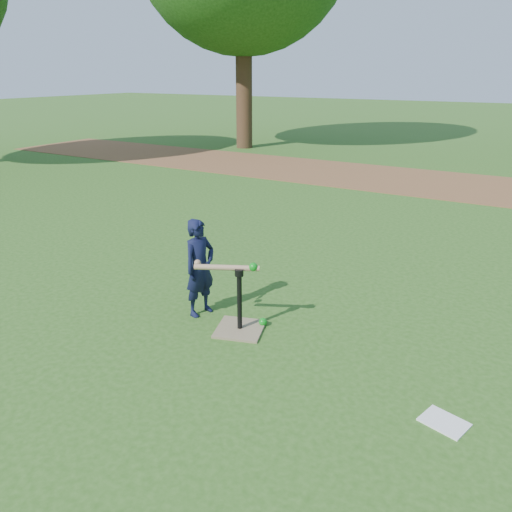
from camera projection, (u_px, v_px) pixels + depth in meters
The scene contains 7 objects.
ground at pixel (227, 315), 4.99m from camera, with size 80.00×80.00×0.00m, color #285116.
dirt_strip at pixel (415, 181), 11.04m from camera, with size 24.00×3.00×0.01m, color brown.
child at pixel (200, 268), 4.87m from camera, with size 0.36×0.24×0.98m, color black.
wiffle_ball_ground at pixel (263, 322), 4.77m from camera, with size 0.08×0.08×0.08m, color #0C8817.
clipboard at pixel (444, 422), 3.46m from camera, with size 0.30×0.23×0.01m, color white.
batting_tee at pixel (240, 320), 4.67m from camera, with size 0.54×0.54×0.61m.
swing_action at pixel (229, 267), 4.54m from camera, with size 0.61×0.31×0.09m.
Camera 1 is at (2.53, -3.70, 2.30)m, focal length 35.00 mm.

